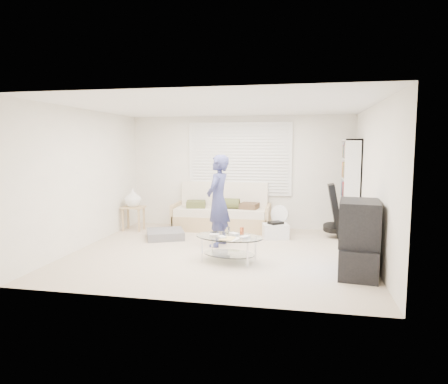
% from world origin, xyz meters
% --- Properties ---
extents(ground, '(5.00, 5.00, 0.00)m').
position_xyz_m(ground, '(0.00, 0.00, 0.00)').
color(ground, '#B6A48D').
rests_on(ground, ground).
extents(room_shell, '(5.02, 4.52, 2.51)m').
position_xyz_m(room_shell, '(0.00, 0.48, 1.63)').
color(room_shell, white).
rests_on(room_shell, ground).
extents(window_blinds, '(2.32, 0.08, 1.62)m').
position_xyz_m(window_blinds, '(0.00, 2.20, 1.55)').
color(window_blinds, silver).
rests_on(window_blinds, ground).
extents(futon_sofa, '(2.11, 0.85, 1.03)m').
position_xyz_m(futon_sofa, '(-0.34, 1.87, 0.34)').
color(futon_sofa, tan).
rests_on(futon_sofa, ground).
extents(grey_floor_pillow, '(0.94, 0.94, 0.16)m').
position_xyz_m(grey_floor_pillow, '(-1.29, 0.83, 0.08)').
color(grey_floor_pillow, slate).
rests_on(grey_floor_pillow, ground).
extents(side_table, '(0.46, 0.37, 0.92)m').
position_xyz_m(side_table, '(-2.22, 1.41, 0.68)').
color(side_table, tan).
rests_on(side_table, ground).
extents(bookshelf, '(0.31, 0.83, 1.98)m').
position_xyz_m(bookshelf, '(2.32, 1.65, 0.99)').
color(bookshelf, white).
rests_on(bookshelf, ground).
extents(guitar_case, '(0.40, 0.40, 1.07)m').
position_xyz_m(guitar_case, '(2.04, 1.52, 0.48)').
color(guitar_case, black).
rests_on(guitar_case, ground).
extents(floor_fan, '(0.39, 0.25, 0.63)m').
position_xyz_m(floor_fan, '(0.94, 1.62, 0.36)').
color(floor_fan, white).
rests_on(floor_fan, ground).
extents(storage_bin, '(0.56, 0.45, 0.34)m').
position_xyz_m(storage_bin, '(0.89, 1.22, 0.16)').
color(storage_bin, white).
rests_on(storage_bin, ground).
extents(tv_unit, '(0.64, 1.04, 1.07)m').
position_xyz_m(tv_unit, '(2.20, -0.76, 0.52)').
color(tv_unit, black).
rests_on(tv_unit, ground).
extents(coffee_table, '(1.20, 0.88, 0.53)m').
position_xyz_m(coffee_table, '(0.26, -0.50, 0.33)').
color(coffee_table, silver).
rests_on(coffee_table, ground).
extents(standing_person, '(0.51, 0.68, 1.68)m').
position_xyz_m(standing_person, '(-0.12, 0.45, 0.84)').
color(standing_person, navy).
rests_on(standing_person, ground).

